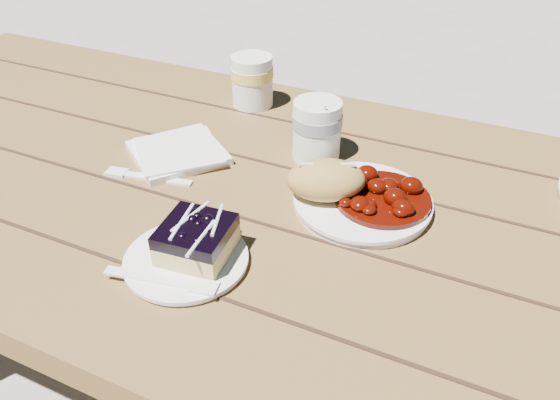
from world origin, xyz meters
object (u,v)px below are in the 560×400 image
at_px(main_plate, 362,203).
at_px(picnic_table, 263,263).
at_px(blueberry_cake, 196,239).
at_px(bread_roll, 326,180).
at_px(dessert_plate, 186,261).
at_px(coffee_cup, 317,130).
at_px(second_cup, 252,81).

bearing_deg(main_plate, picnic_table, -171.32).
height_order(main_plate, blueberry_cake, blueberry_cake).
distance_m(bread_roll, dessert_plate, 0.24).
relative_size(picnic_table, dessert_plate, 12.15).
height_order(bread_roll, dessert_plate, bread_roll).
height_order(picnic_table, blueberry_cake, blueberry_cake).
height_order(main_plate, dessert_plate, main_plate).
xyz_separation_m(bread_roll, dessert_plate, (-0.12, -0.21, -0.04)).
height_order(picnic_table, main_plate, main_plate).
distance_m(main_plate, coffee_cup, 0.17).
distance_m(picnic_table, blueberry_cake, 0.27).
relative_size(blueberry_cake, second_cup, 0.94).
distance_m(picnic_table, main_plate, 0.24).
xyz_separation_m(picnic_table, bread_roll, (0.11, 0.01, 0.21)).
relative_size(main_plate, second_cup, 1.99).
relative_size(main_plate, coffee_cup, 1.99).
height_order(dessert_plate, coffee_cup, coffee_cup).
xyz_separation_m(picnic_table, blueberry_cake, (-0.00, -0.19, 0.20)).
bearing_deg(bread_roll, main_plate, 19.98).
relative_size(dessert_plate, second_cup, 1.56).
xyz_separation_m(bread_roll, coffee_cup, (-0.07, 0.13, 0.01)).
height_order(dessert_plate, blueberry_cake, blueberry_cake).
distance_m(picnic_table, dessert_plate, 0.26).
height_order(bread_roll, blueberry_cake, bread_roll).
relative_size(blueberry_cake, coffee_cup, 0.94).
bearing_deg(main_plate, blueberry_cake, -128.26).
bearing_deg(dessert_plate, bread_roll, 59.43).
height_order(dessert_plate, second_cup, second_cup).
bearing_deg(picnic_table, coffee_cup, 73.85).
bearing_deg(second_cup, picnic_table, -60.41).
bearing_deg(blueberry_cake, coffee_cup, 76.53).
relative_size(picnic_table, second_cup, 18.99).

